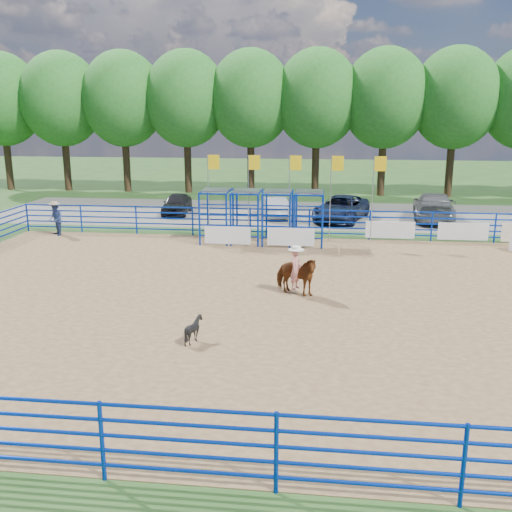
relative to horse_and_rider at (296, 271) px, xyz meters
name	(u,v)px	position (x,y,z in m)	size (l,w,h in m)	color
ground	(301,302)	(0.21, -0.70, -0.87)	(120.00, 120.00, 0.00)	#315622
arena_dirt	(301,302)	(0.21, -0.70, -0.86)	(30.00, 20.00, 0.02)	olive
gravel_strip	(312,214)	(0.21, 16.30, -0.86)	(40.00, 10.00, 0.01)	slate
horse_and_rider	(296,271)	(0.00, 0.00, 0.00)	(1.84, 1.38, 2.45)	brown
calf	(194,329)	(-2.58, -4.56, -0.48)	(0.60, 0.68, 0.74)	black
spectator_cowboy	(56,219)	(-12.78, 8.43, 0.02)	(1.01, 1.03, 1.73)	navy
car_a	(177,204)	(-8.20, 15.46, -0.21)	(1.52, 3.78, 1.29)	black
car_b	(274,207)	(-2.06, 15.09, -0.23)	(1.32, 3.79, 1.25)	#97999F
car_c	(341,208)	(1.95, 14.44, -0.14)	(2.39, 5.19, 1.44)	#141A32
car_d	(434,207)	(7.35, 15.17, -0.05)	(2.26, 5.57, 1.62)	#565659
perimeter_fence	(301,281)	(0.21, -0.70, -0.12)	(30.10, 20.10, 1.50)	#082FB1
chute_assembly	(270,217)	(-1.69, 8.13, 0.39)	(19.32, 2.41, 4.20)	#082FB1
treeline	(317,94)	(0.21, 25.30, 6.67)	(56.40, 6.40, 11.24)	#3F2B19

